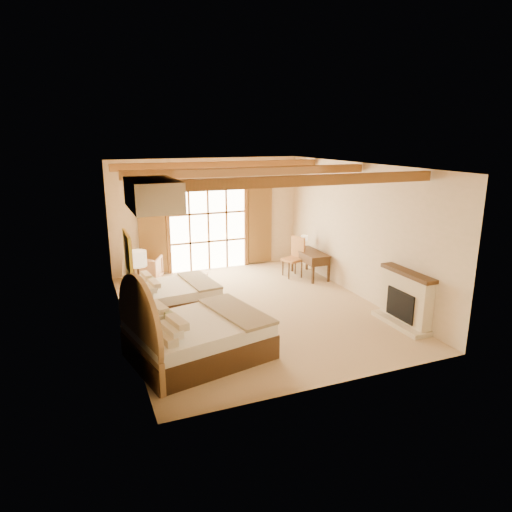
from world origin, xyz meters
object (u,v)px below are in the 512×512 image
armchair (146,269)px  desk (310,263)px  bed_far (166,294)px  nightstand (144,326)px  bed_near (190,335)px

armchair → desk: bearing=-171.1°
desk → bed_far: bearing=-164.3°
bed_far → nightstand: bed_far is taller
bed_near → armchair: size_ratio=3.46×
bed_near → nightstand: bearing=108.6°
bed_near → nightstand: (-0.63, 1.06, -0.17)m
bed_far → armchair: size_ratio=2.72×
bed_far → nightstand: size_ratio=3.59×
bed_near → nightstand: size_ratio=4.57×
armchair → bed_near: bearing=115.3°
bed_near → desk: 5.51m
bed_far → desk: bed_far is taller
nightstand → armchair: size_ratio=0.76×
desk → bed_near: bearing=-138.9°
bed_far → bed_near: bearing=-97.8°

